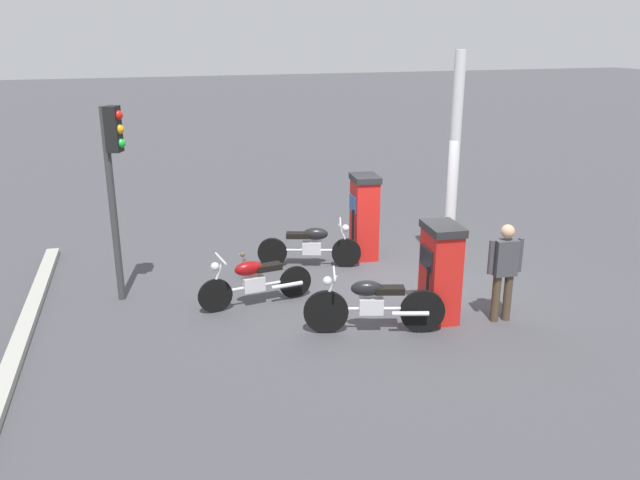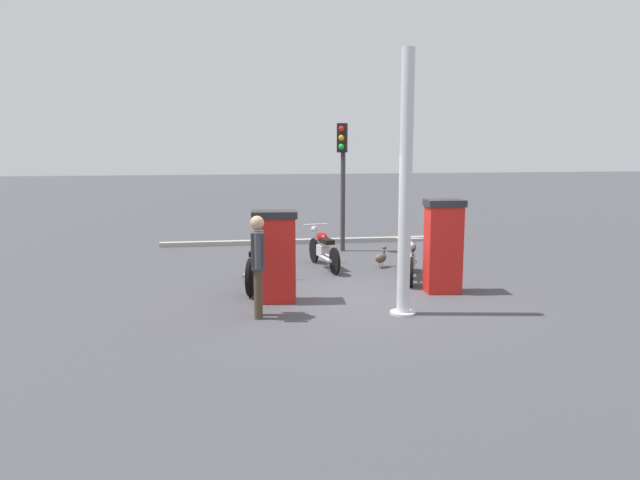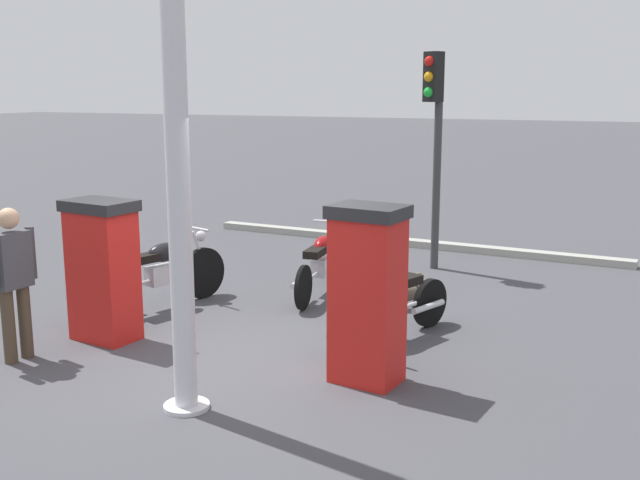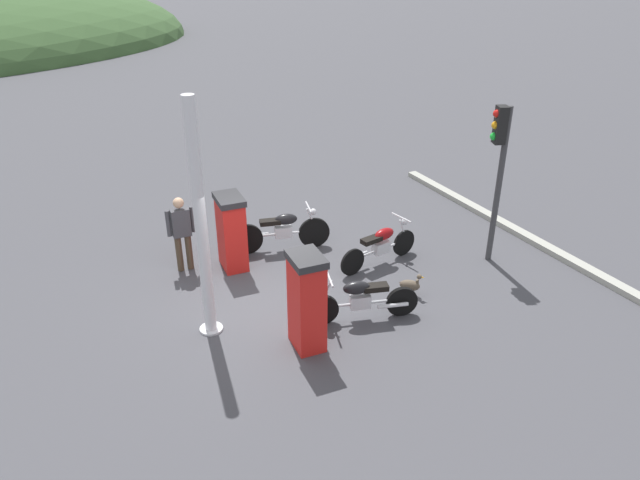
# 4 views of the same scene
# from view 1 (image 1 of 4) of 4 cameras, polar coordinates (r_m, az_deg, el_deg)

# --- Properties ---
(ground_plane) EXTENTS (120.00, 120.00, 0.00)m
(ground_plane) POSITION_cam_1_polar(r_m,az_deg,el_deg) (11.68, 6.65, -3.92)
(ground_plane) COLOR #424247
(fuel_pump_near) EXTENTS (0.62, 0.73, 1.69)m
(fuel_pump_near) POSITION_cam_1_polar(r_m,az_deg,el_deg) (12.74, 3.96, 2.11)
(fuel_pump_near) COLOR red
(fuel_pump_near) RESTS_ON ground
(fuel_pump_far) EXTENTS (0.63, 0.82, 1.56)m
(fuel_pump_far) POSITION_cam_1_polar(r_m,az_deg,el_deg) (10.14, 10.66, -2.78)
(fuel_pump_far) COLOR red
(fuel_pump_far) RESTS_ON ground
(motorcycle_near_pump) EXTENTS (1.91, 0.89, 0.92)m
(motorcycle_near_pump) POSITION_cam_1_polar(r_m,az_deg,el_deg) (12.32, -0.82, -0.47)
(motorcycle_near_pump) COLOR black
(motorcycle_near_pump) RESTS_ON ground
(motorcycle_far_pump) EXTENTS (2.05, 0.86, 0.98)m
(motorcycle_far_pump) POSITION_cam_1_polar(r_m,az_deg,el_deg) (9.65, 4.71, -5.66)
(motorcycle_far_pump) COLOR black
(motorcycle_far_pump) RESTS_ON ground
(motorcycle_extra) EXTENTS (1.97, 0.56, 0.92)m
(motorcycle_extra) POSITION_cam_1_polar(r_m,az_deg,el_deg) (10.62, -5.91, -3.49)
(motorcycle_extra) COLOR black
(motorcycle_extra) RESTS_ON ground
(attendant_person) EXTENTS (0.58, 0.24, 1.58)m
(attendant_person) POSITION_cam_1_polar(r_m,az_deg,el_deg) (10.26, 16.11, -2.32)
(attendant_person) COLOR #473828
(attendant_person) RESTS_ON ground
(wandering_duck) EXTENTS (0.40, 0.41, 0.47)m
(wandering_duck) POSITION_cam_1_polar(r_m,az_deg,el_deg) (11.91, -6.26, -2.30)
(wandering_duck) COLOR brown
(wandering_duck) RESTS_ON ground
(roadside_traffic_light) EXTENTS (0.40, 0.30, 3.25)m
(roadside_traffic_light) POSITION_cam_1_polar(r_m,az_deg,el_deg) (10.82, -17.90, 5.98)
(roadside_traffic_light) COLOR #38383A
(roadside_traffic_light) RESTS_ON ground
(canopy_support_pole) EXTENTS (0.40, 0.40, 4.06)m
(canopy_support_pole) POSITION_cam_1_polar(r_m,az_deg,el_deg) (11.96, 11.78, 6.14)
(canopy_support_pole) COLOR silver
(canopy_support_pole) RESTS_ON ground
(road_edge_kerb) EXTENTS (0.69, 7.58, 0.12)m
(road_edge_kerb) POSITION_cam_1_polar(r_m,az_deg,el_deg) (10.73, -24.84, -7.27)
(road_edge_kerb) COLOR #9E9E93
(road_edge_kerb) RESTS_ON ground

